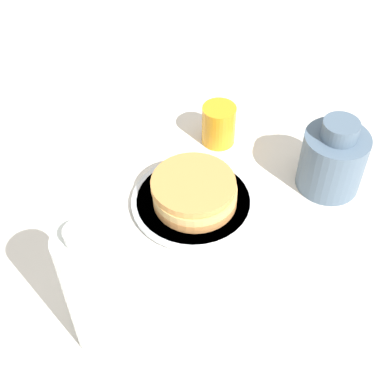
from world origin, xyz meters
name	(u,v)px	position (x,y,z in m)	size (l,w,h in m)	color
ground_plane	(185,195)	(0.00, 0.00, 0.00)	(4.00, 4.00, 0.00)	silver
plate	(192,202)	(0.03, 0.00, 0.01)	(0.22, 0.22, 0.01)	silver
pancake_stack	(193,193)	(0.03, 0.00, 0.04)	(0.15, 0.15, 0.05)	#B8783F
juice_glass	(219,125)	(-0.09, 0.14, 0.04)	(0.07, 0.07, 0.08)	orange
cream_jug	(333,159)	(0.12, 0.24, 0.06)	(0.12, 0.12, 0.15)	#4C6075
water_bottle_near	(94,292)	(0.17, -0.25, 0.11)	(0.08, 0.08, 0.24)	silver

